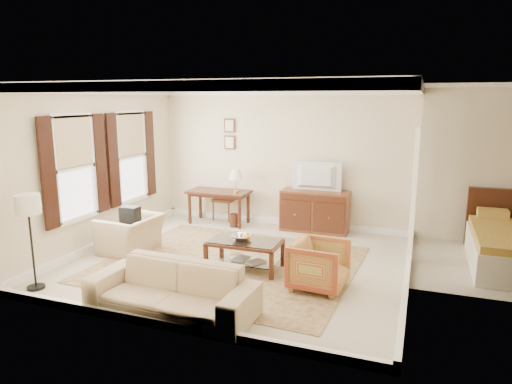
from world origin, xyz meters
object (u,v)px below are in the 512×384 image
Objects in this scene: tv at (316,167)px; striped_armchair at (319,263)px; club_armchair at (130,228)px; coffee_table at (245,247)px; writing_desk at (219,196)px; sideboard at (315,211)px; sofa at (171,282)px.

tv reaches higher than striped_armchair.
coffee_table is at bearing 90.78° from club_armchair.
tv is 0.97× the size of club_armchair.
writing_desk is 2.38m from club_armchair.
sofa is (-0.87, -4.27, 0.00)m from sideboard.
sideboard is 2.58m from coffee_table.
striped_armchair reaches higher than coffee_table.
coffee_table is at bearing -56.89° from writing_desk.
sideboard is 4.35m from sofa.
club_armchair reaches higher than striped_armchair.
tv reaches higher than club_armchair.
club_armchair is at bearing 87.21° from striped_armchair.
striped_armchair is (1.28, -0.34, 0.02)m from coffee_table.
writing_desk is 1.16× the size of coffee_table.
sofa is at bearing 135.86° from striped_armchair.
coffee_table is 2.24m from club_armchair.
tv is at bearing 80.82° from sofa.
sideboard is 1.38× the size of club_armchair.
coffee_table is (1.55, -2.38, -0.24)m from writing_desk.
sideboard is 1.20× the size of coffee_table.
club_armchair is 0.46× the size of sofa.
tv is 4.43m from sofa.
sofa is (-0.31, -1.75, 0.05)m from coffee_table.
writing_desk reaches higher than coffee_table.
striped_armchair is at bearing -14.86° from coffee_table.
striped_armchair reaches higher than writing_desk.
writing_desk is 0.61× the size of sofa.
sofa is (1.93, -1.85, -0.01)m from club_armchair.
striped_armchair is 2.13m from sofa.
coffee_table is at bearing 82.29° from sofa.
writing_desk is at bearing 3.20° from tv.
writing_desk is at bearing 123.11° from coffee_table.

